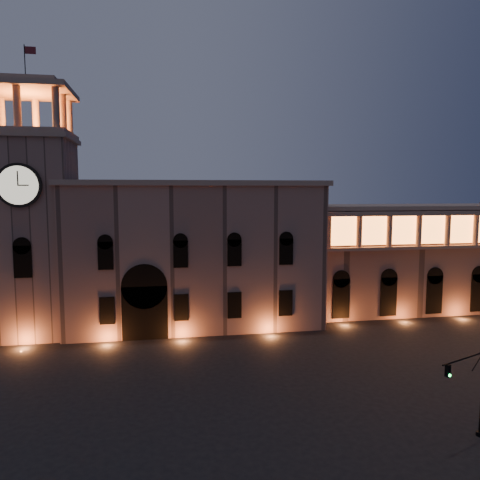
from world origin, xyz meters
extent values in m
plane|color=black|center=(0.00, 0.00, 0.00)|extent=(160.00, 160.00, 0.00)
cube|color=#896559|center=(-2.00, 22.00, 8.50)|extent=(30.00, 12.00, 17.00)
cube|color=gray|center=(-2.00, 22.00, 17.30)|extent=(30.80, 12.80, 0.60)
cube|color=black|center=(-8.00, 16.60, 3.00)|extent=(5.00, 1.40, 6.00)
cylinder|color=black|center=(-8.00, 16.60, 6.00)|extent=(5.00, 1.40, 5.00)
cube|color=orange|center=(-8.00, 16.40, 2.80)|extent=(4.20, 0.20, 5.00)
cube|color=#896559|center=(-20.50, 21.00, 11.00)|extent=(9.00, 9.00, 22.00)
cube|color=gray|center=(-20.50, 21.00, 22.25)|extent=(9.80, 9.80, 0.50)
cylinder|color=black|center=(-20.50, 16.32, 17.00)|extent=(4.60, 0.35, 4.60)
cylinder|color=beige|center=(-20.50, 16.18, 17.00)|extent=(4.00, 0.12, 4.00)
cube|color=gray|center=(-20.50, 21.00, 22.75)|extent=(9.40, 9.40, 0.50)
cube|color=orange|center=(-20.50, 21.00, 23.05)|extent=(6.80, 6.80, 0.15)
cylinder|color=gray|center=(-20.50, 17.20, 25.10)|extent=(0.76, 0.76, 4.20)
cylinder|color=gray|center=(-16.70, 17.20, 25.10)|extent=(0.76, 0.76, 4.20)
cylinder|color=gray|center=(-24.30, 24.80, 25.10)|extent=(0.76, 0.76, 4.20)
cylinder|color=gray|center=(-20.50, 24.80, 25.10)|extent=(0.76, 0.76, 4.20)
cylinder|color=gray|center=(-16.70, 24.80, 25.10)|extent=(0.76, 0.76, 4.20)
cylinder|color=gray|center=(-16.70, 21.00, 25.10)|extent=(0.76, 0.76, 4.20)
cube|color=gray|center=(-20.50, 21.00, 27.50)|extent=(9.80, 9.80, 0.60)
cube|color=gray|center=(-20.50, 21.00, 28.10)|extent=(7.50, 7.50, 0.60)
cylinder|color=black|center=(-20.50, 21.00, 30.40)|extent=(0.10, 0.10, 4.00)
plane|color=#54181F|center=(-19.90, 21.00, 31.80)|extent=(1.20, 0.00, 1.20)
cube|color=#846054|center=(32.00, 24.00, 7.00)|extent=(40.00, 10.00, 14.00)
cube|color=gray|center=(32.00, 24.00, 14.25)|extent=(40.60, 10.60, 0.50)
cube|color=gray|center=(32.00, 18.50, 9.30)|extent=(40.00, 1.20, 0.40)
cube|color=gray|center=(32.00, 18.50, 13.60)|extent=(40.00, 1.40, 0.50)
cube|color=orange|center=(32.00, 19.05, 11.50)|extent=(38.00, 0.15, 3.60)
cylinder|color=gray|center=(14.00, 18.50, 11.50)|extent=(0.70, 0.70, 4.00)
cylinder|color=gray|center=(18.00, 18.50, 11.50)|extent=(0.70, 0.70, 4.00)
cylinder|color=gray|center=(22.00, 18.50, 11.50)|extent=(0.70, 0.70, 4.00)
cylinder|color=gray|center=(26.00, 18.50, 11.50)|extent=(0.70, 0.70, 4.00)
cylinder|color=gray|center=(30.00, 18.50, 11.50)|extent=(0.70, 0.70, 4.00)
cylinder|color=gray|center=(34.00, 18.50, 11.50)|extent=(0.70, 0.70, 4.00)
cylinder|color=black|center=(14.73, -8.69, 0.13)|extent=(0.50, 0.50, 0.27)
cylinder|color=black|center=(12.66, -9.54, 5.82)|extent=(4.18, 1.81, 0.11)
cube|color=black|center=(11.09, -10.19, 5.37)|extent=(0.34, 0.33, 0.76)
cylinder|color=#0CE53F|center=(11.15, -10.33, 5.12)|extent=(0.18, 0.13, 0.16)
camera|label=1|loc=(-6.36, -35.39, 16.42)|focal=35.00mm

